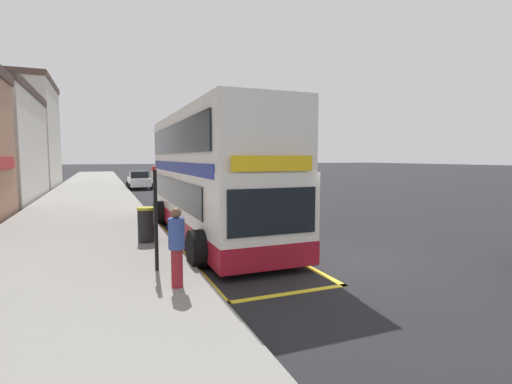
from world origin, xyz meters
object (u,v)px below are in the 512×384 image
(pedestrian_further_back, at_px, (177,244))
(litter_bin, at_px, (146,224))
(bus_stop_sign, at_px, (155,209))
(parked_car_white_across, at_px, (139,180))
(double_decker_bus, at_px, (210,179))

(pedestrian_further_back, height_order, litter_bin, pedestrian_further_back)
(litter_bin, bearing_deg, pedestrian_further_back, -88.47)
(bus_stop_sign, height_order, litter_bin, bus_stop_sign)
(bus_stop_sign, bearing_deg, parked_car_white_across, 85.79)
(double_decker_bus, xyz_separation_m, litter_bin, (-2.38, -0.90, -1.36))
(parked_car_white_across, distance_m, litter_bin, 23.42)
(double_decker_bus, relative_size, litter_bin, 9.81)
(pedestrian_further_back, bearing_deg, litter_bin, 91.53)
(bus_stop_sign, bearing_deg, pedestrian_further_back, -80.72)
(parked_car_white_across, xyz_separation_m, litter_bin, (-1.85, -23.34, -0.10))
(double_decker_bus, xyz_separation_m, parked_car_white_across, (-0.53, 22.45, -1.27))
(double_decker_bus, bearing_deg, pedestrian_further_back, -111.95)
(pedestrian_further_back, bearing_deg, bus_stop_sign, 99.28)
(pedestrian_further_back, bearing_deg, parked_car_white_across, 86.49)
(double_decker_bus, height_order, parked_car_white_across, double_decker_bus)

